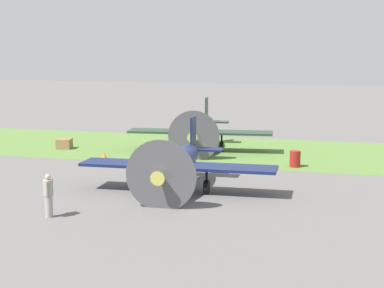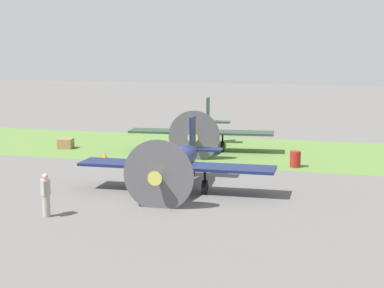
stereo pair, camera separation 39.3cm
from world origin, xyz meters
TOP-DOWN VIEW (x-y plane):
  - ground_plane at (0.00, 0.00)m, footprint 160.00×160.00m
  - grass_verge at (0.00, -11.25)m, footprint 120.00×11.00m
  - airplane_lead at (-0.21, 0.06)m, footprint 9.11×7.22m
  - airplane_wingman at (1.52, -10.71)m, footprint 9.30×7.38m
  - ground_crew_chief at (3.47, 5.56)m, footprint 0.38×0.61m
  - fuel_drum at (-4.86, -6.96)m, footprint 0.60×0.60m
  - supply_crate at (10.31, -9.09)m, footprint 1.05×1.05m
  - runway_marker_cone at (6.27, -6.26)m, footprint 0.36×0.36m

SIDE VIEW (x-z plane):
  - ground_plane at x=0.00m, z-range 0.00..0.00m
  - grass_verge at x=0.00m, z-range 0.00..0.01m
  - runway_marker_cone at x=6.27m, z-range 0.00..0.44m
  - supply_crate at x=10.31m, z-range 0.00..0.64m
  - fuel_drum at x=-4.86m, z-range 0.00..0.90m
  - ground_crew_chief at x=3.47m, z-range 0.05..1.78m
  - airplane_lead at x=-0.21m, z-range -0.26..2.99m
  - airplane_wingman at x=1.52m, z-range -0.27..3.03m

